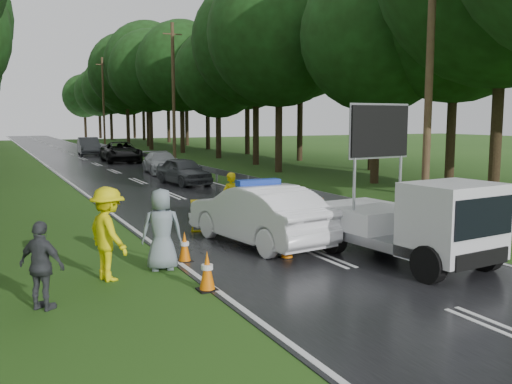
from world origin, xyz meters
TOP-DOWN VIEW (x-y plane):
  - ground at (0.00, 0.00)m, footprint 160.00×160.00m
  - road at (0.00, 30.00)m, footprint 7.00×140.00m
  - guardrail at (3.70, 29.67)m, footprint 0.12×60.06m
  - utility_pole_near at (5.20, 2.00)m, footprint 1.40×0.24m
  - utility_pole_mid at (5.20, 28.00)m, footprint 1.40×0.24m
  - utility_pole_far at (5.20, 54.00)m, footprint 1.40×0.24m
  - police_sedan at (-0.80, 1.70)m, footprint 2.41×5.02m
  - work_truck at (1.51, -1.71)m, footprint 2.48×4.78m
  - barrier at (-0.80, 3.55)m, footprint 2.25×0.82m
  - officer at (-0.43, 4.48)m, footprint 0.71×0.59m
  - civilian at (-0.42, 3.00)m, footprint 0.96×0.89m
  - bystander_left at (-5.08, 0.00)m, footprint 1.06×1.42m
  - bystander_mid at (-6.51, -1.38)m, footprint 0.93×0.94m
  - bystander_right at (-3.86, 0.29)m, footprint 1.00×0.76m
  - queue_car_first at (1.77, 15.68)m, footprint 2.09×4.15m
  - queue_car_second at (2.38, 21.68)m, footprint 2.22×4.63m
  - queue_car_third at (2.13, 31.69)m, footprint 2.82×5.62m
  - queue_car_fourth at (1.23, 40.66)m, footprint 2.03×4.94m
  - cone_near_left at (-3.50, -1.58)m, footprint 0.37×0.37m
  - cone_center at (-0.85, 0.00)m, footprint 0.35×0.35m
  - cone_far at (0.35, 5.00)m, footprint 0.36×0.36m
  - cone_left_mid at (-3.18, 0.76)m, footprint 0.34×0.34m
  - cone_right at (3.00, 4.50)m, footprint 0.33×0.33m

SIDE VIEW (x-z plane):
  - ground at x=0.00m, z-range 0.00..0.00m
  - road at x=0.00m, z-range 0.00..0.02m
  - cone_right at x=3.00m, z-range -0.01..0.68m
  - cone_left_mid at x=-3.18m, z-range -0.01..0.72m
  - cone_center at x=-0.85m, z-range -0.01..0.73m
  - cone_far at x=0.35m, z-range -0.01..0.75m
  - cone_near_left at x=-3.50m, z-range -0.01..0.78m
  - guardrail at x=3.70m, z-range 0.20..0.90m
  - queue_car_second at x=2.38m, z-range 0.00..1.30m
  - queue_car_first at x=1.77m, z-range 0.00..1.36m
  - barrier at x=-0.80m, z-range 0.25..1.23m
  - queue_car_third at x=2.13m, z-range 0.00..1.53m
  - civilian at x=-0.42m, z-range 0.00..1.59m
  - bystander_mid at x=-6.51m, z-range 0.00..1.59m
  - queue_car_fourth at x=1.23m, z-range 0.00..1.59m
  - police_sedan at x=-0.80m, z-range -0.08..1.67m
  - officer at x=-0.43m, z-range 0.00..1.68m
  - bystander_right at x=-3.86m, z-range 0.00..1.83m
  - bystander_left at x=-5.08m, z-range 0.00..1.96m
  - work_truck at x=1.51m, z-range -0.84..2.83m
  - utility_pole_near at x=5.20m, z-range 0.06..10.06m
  - utility_pole_mid at x=5.20m, z-range 0.06..10.06m
  - utility_pole_far at x=5.20m, z-range 0.06..10.06m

